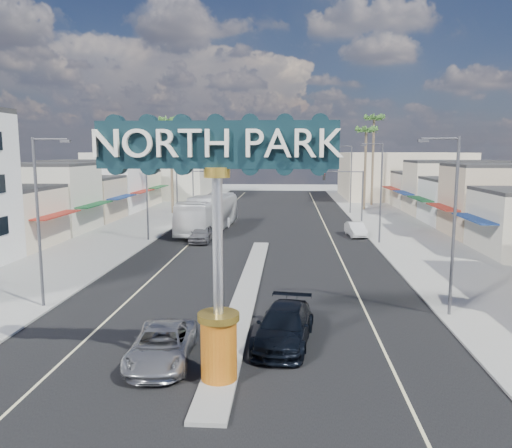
# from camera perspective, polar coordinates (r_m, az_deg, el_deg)

# --- Properties ---
(ground) EXTENTS (160.00, 160.00, 0.00)m
(ground) POSITION_cam_1_polar(r_m,az_deg,el_deg) (45.73, 0.69, -2.11)
(ground) COLOR gray
(ground) RESTS_ON ground
(road) EXTENTS (20.00, 120.00, 0.01)m
(road) POSITION_cam_1_polar(r_m,az_deg,el_deg) (45.73, 0.69, -2.10)
(road) COLOR black
(road) RESTS_ON ground
(median_island) EXTENTS (1.30, 30.00, 0.16)m
(median_island) POSITION_cam_1_polar(r_m,az_deg,el_deg) (30.15, -1.01, -7.48)
(median_island) COLOR gray
(median_island) RESTS_ON ground
(sidewalk_left) EXTENTS (8.00, 120.00, 0.12)m
(sidewalk_left) POSITION_cam_1_polar(r_m,az_deg,el_deg) (48.53, -16.06, -1.75)
(sidewalk_left) COLOR gray
(sidewalk_left) RESTS_ON ground
(sidewalk_right) EXTENTS (8.00, 120.00, 0.12)m
(sidewalk_right) POSITION_cam_1_polar(r_m,az_deg,el_deg) (47.08, 17.97, -2.14)
(sidewalk_right) COLOR gray
(sidewalk_right) RESTS_ON ground
(storefront_row_left) EXTENTS (12.00, 42.00, 6.00)m
(storefront_row_left) POSITION_cam_1_polar(r_m,az_deg,el_deg) (63.89, -20.67, 3.06)
(storefront_row_left) COLOR beige
(storefront_row_left) RESTS_ON ground
(storefront_row_right) EXTENTS (12.00, 42.00, 6.00)m
(storefront_row_right) POSITION_cam_1_polar(r_m,az_deg,el_deg) (62.00, 24.18, 2.72)
(storefront_row_right) COLOR #B7B29E
(storefront_row_right) RESTS_ON ground
(backdrop_far_left) EXTENTS (20.00, 20.00, 8.00)m
(backdrop_far_left) POSITION_cam_1_polar(r_m,az_deg,el_deg) (93.27, -11.42, 5.55)
(backdrop_far_left) COLOR #B7B29E
(backdrop_far_left) RESTS_ON ground
(backdrop_far_right) EXTENTS (20.00, 20.00, 8.00)m
(backdrop_far_right) POSITION_cam_1_polar(r_m,az_deg,el_deg) (92.10, 16.16, 5.35)
(backdrop_far_right) COLOR beige
(backdrop_far_right) RESTS_ON ground
(gateway_sign) EXTENTS (8.20, 1.50, 9.15)m
(gateway_sign) POSITION_cam_1_polar(r_m,az_deg,el_deg) (17.22, -4.44, 0.38)
(gateway_sign) COLOR #BE500E
(gateway_sign) RESTS_ON median_island
(traffic_signal_left) EXTENTS (5.09, 0.45, 6.00)m
(traffic_signal_left) POSITION_cam_1_polar(r_m,az_deg,el_deg) (60.17, -7.35, 4.45)
(traffic_signal_left) COLOR #47474C
(traffic_signal_left) RESTS_ON ground
(traffic_signal_right) EXTENTS (5.09, 0.45, 6.00)m
(traffic_signal_right) POSITION_cam_1_polar(r_m,az_deg,el_deg) (59.41, 10.36, 4.33)
(traffic_signal_right) COLOR #47474C
(traffic_signal_right) RESTS_ON ground
(streetlight_l_near) EXTENTS (2.03, 0.22, 9.00)m
(streetlight_l_near) POSITION_cam_1_polar(r_m,az_deg,el_deg) (28.23, -23.38, 1.07)
(streetlight_l_near) COLOR #47474C
(streetlight_l_near) RESTS_ON ground
(streetlight_l_mid) EXTENTS (2.03, 0.22, 9.00)m
(streetlight_l_mid) POSITION_cam_1_polar(r_m,az_deg,el_deg) (46.83, -12.19, 4.20)
(streetlight_l_mid) COLOR #47474C
(streetlight_l_mid) RESTS_ON ground
(streetlight_l_far) EXTENTS (2.03, 0.22, 9.00)m
(streetlight_l_far) POSITION_cam_1_polar(r_m,az_deg,el_deg) (68.21, -7.09, 5.57)
(streetlight_l_far) COLOR #47474C
(streetlight_l_far) RESTS_ON ground
(streetlight_r_near) EXTENTS (2.03, 0.22, 9.00)m
(streetlight_r_near) POSITION_cam_1_polar(r_m,az_deg,el_deg) (26.34, 21.41, 0.71)
(streetlight_r_near) COLOR #47474C
(streetlight_r_near) RESTS_ON ground
(streetlight_r_mid) EXTENTS (2.03, 0.22, 9.00)m
(streetlight_r_mid) POSITION_cam_1_polar(r_m,az_deg,el_deg) (45.72, 13.91, 4.05)
(streetlight_r_mid) COLOR #47474C
(streetlight_r_mid) RESTS_ON ground
(streetlight_r_far) EXTENTS (2.03, 0.22, 9.00)m
(streetlight_r_far) POSITION_cam_1_polar(r_m,az_deg,el_deg) (67.45, 10.68, 5.46)
(streetlight_r_far) COLOR #47474C
(streetlight_r_far) RESTS_ON ground
(palm_left_far) EXTENTS (2.60, 2.60, 13.10)m
(palm_left_far) POSITION_cam_1_polar(r_m,az_deg,el_deg) (66.79, -9.72, 10.98)
(palm_left_far) COLOR brown
(palm_left_far) RESTS_ON ground
(palm_right_mid) EXTENTS (2.60, 2.60, 12.10)m
(palm_right_mid) POSITION_cam_1_polar(r_m,az_deg,el_deg) (71.71, 12.49, 10.00)
(palm_right_mid) COLOR brown
(palm_right_mid) RESTS_ON ground
(palm_right_far) EXTENTS (2.60, 2.60, 14.10)m
(palm_right_far) POSITION_cam_1_polar(r_m,az_deg,el_deg) (78.02, 13.34, 11.14)
(palm_right_far) COLOR brown
(palm_right_far) RESTS_ON ground
(suv_left) EXTENTS (2.66, 5.21, 1.41)m
(suv_left) POSITION_cam_1_polar(r_m,az_deg,el_deg) (20.61, -10.72, -13.45)
(suv_left) COLOR #9D9EA2
(suv_left) RESTS_ON ground
(suv_right) EXTENTS (2.96, 5.75, 1.59)m
(suv_right) POSITION_cam_1_polar(r_m,az_deg,el_deg) (22.07, 3.23, -11.56)
(suv_right) COLOR black
(suv_right) RESTS_ON ground
(car_parked_left) EXTENTS (2.11, 4.66, 1.55)m
(car_parked_left) POSITION_cam_1_polar(r_m,az_deg,el_deg) (46.01, -6.18, -1.11)
(car_parked_left) COLOR #5D5D62
(car_parked_left) RESTS_ON ground
(car_parked_right) EXTENTS (1.88, 4.32, 1.38)m
(car_parked_right) POSITION_cam_1_polar(r_m,az_deg,el_deg) (49.81, 11.34, -0.60)
(car_parked_right) COLOR silver
(car_parked_right) RESTS_ON ground
(city_bus) EXTENTS (4.66, 13.67, 3.73)m
(city_bus) POSITION_cam_1_polar(r_m,az_deg,el_deg) (52.00, -5.46, 1.21)
(city_bus) COLOR silver
(city_bus) RESTS_ON ground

